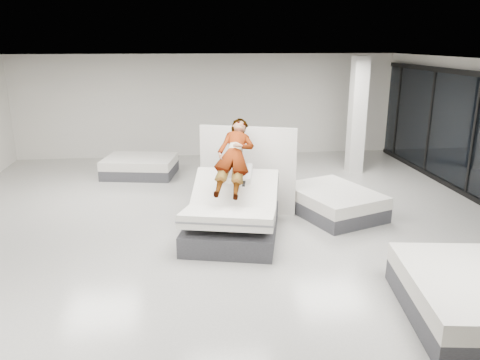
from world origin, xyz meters
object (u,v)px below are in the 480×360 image
at_px(divider_panel, 248,170).
at_px(flat_bed_right_far, 333,202).
at_px(hero_bed, 232,217).
at_px(person, 234,166).
at_px(flat_bed_left_far, 140,166).
at_px(remote, 244,184).
at_px(column, 357,115).
at_px(flat_bed_right_near, 472,298).

distance_m(divider_panel, flat_bed_right_far, 1.95).
relative_size(hero_bed, divider_panel, 1.21).
distance_m(person, flat_bed_left_far, 4.85).
distance_m(remote, flat_bed_left_far, 5.21).
distance_m(person, column, 5.50).
bearing_deg(hero_bed, person, 76.29).
bearing_deg(flat_bed_left_far, flat_bed_right_far, -39.23).
height_order(person, remote, person).
relative_size(flat_bed_right_near, flat_bed_left_far, 1.15).
distance_m(remote, divider_panel, 1.44).
xyz_separation_m(hero_bed, divider_panel, (0.46, 1.32, 0.54)).
bearing_deg(person, divider_panel, 82.61).
xyz_separation_m(flat_bed_right_far, flat_bed_right_near, (0.61, -4.05, 0.03)).
relative_size(flat_bed_right_far, flat_bed_right_near, 0.97).
height_order(flat_bed_right_near, flat_bed_left_far, flat_bed_right_near).
xyz_separation_m(hero_bed, column, (3.91, 4.23, 1.20)).
height_order(hero_bed, remote, hero_bed).
bearing_deg(flat_bed_right_near, divider_panel, 118.65).
height_order(person, flat_bed_left_far, person).
relative_size(person, flat_bed_right_far, 0.78).
xyz_separation_m(flat_bed_left_far, column, (6.01, -0.29, 1.34)).
height_order(remote, flat_bed_right_far, remote).
relative_size(divider_panel, flat_bed_right_near, 0.85).
bearing_deg(flat_bed_right_far, divider_panel, 168.71).
relative_size(person, divider_panel, 0.89).
height_order(hero_bed, flat_bed_right_far, hero_bed).
relative_size(hero_bed, flat_bed_left_far, 1.19).
distance_m(remote, flat_bed_right_far, 2.45).
relative_size(person, column, 0.57).
height_order(divider_panel, column, column).
distance_m(remote, flat_bed_right_near, 4.10).
bearing_deg(person, hero_bed, -90.00).
bearing_deg(column, hero_bed, -132.80).
relative_size(hero_bed, remote, 17.82).
bearing_deg(hero_bed, column, 47.20).
relative_size(remote, divider_panel, 0.07).
distance_m(hero_bed, flat_bed_right_far, 2.46).
relative_size(person, flat_bed_right_near, 0.76).
relative_size(remote, flat_bed_right_far, 0.06).
height_order(divider_panel, flat_bed_right_far, divider_panel).
xyz_separation_m(divider_panel, flat_bed_right_far, (1.80, -0.36, -0.67)).
relative_size(flat_bed_right_far, column, 0.74).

